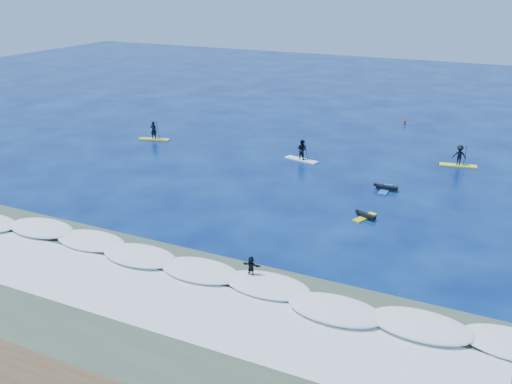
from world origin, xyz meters
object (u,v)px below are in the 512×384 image
at_px(sup_paddler_center, 302,151).
at_px(sup_paddler_right, 459,157).
at_px(marker_buoy, 405,122).
at_px(prone_paddler_far, 386,188).
at_px(prone_paddler_near, 365,216).
at_px(wave_surfer, 251,268).
at_px(sup_paddler_left, 154,133).

height_order(sup_paddler_center, sup_paddler_right, sup_paddler_center).
bearing_deg(marker_buoy, sup_paddler_right, -59.89).
height_order(sup_paddler_center, prone_paddler_far, sup_paddler_center).
distance_m(sup_paddler_center, sup_paddler_right, 13.43).
distance_m(prone_paddler_far, marker_buoy, 21.36).
xyz_separation_m(sup_paddler_center, prone_paddler_far, (8.53, -4.17, -0.65)).
xyz_separation_m(sup_paddler_center, prone_paddler_near, (8.58, -10.03, -0.67)).
relative_size(wave_surfer, marker_buoy, 2.84).
bearing_deg(prone_paddler_near, sup_paddler_center, 61.80).
distance_m(sup_paddler_right, wave_surfer, 26.27).
bearing_deg(sup_paddler_right, prone_paddler_near, -117.01).
bearing_deg(sup_paddler_center, prone_paddler_far, -13.78).
bearing_deg(prone_paddler_near, prone_paddler_far, 21.76).
height_order(sup_paddler_left, prone_paddler_far, sup_paddler_left).
xyz_separation_m(sup_paddler_center, sup_paddler_right, (12.70, 4.38, 0.02)).
bearing_deg(prone_paddler_far, sup_paddler_left, 79.64).
distance_m(sup_paddler_left, wave_surfer, 29.47).
height_order(sup_paddler_left, prone_paddler_near, sup_paddler_left).
height_order(prone_paddler_far, marker_buoy, marker_buoy).
bearing_deg(sup_paddler_right, sup_paddler_center, -172.03).
bearing_deg(sup_paddler_center, wave_surfer, -63.35).
distance_m(sup_paddler_left, sup_paddler_right, 28.72).
height_order(prone_paddler_near, marker_buoy, marker_buoy).
height_order(sup_paddler_right, prone_paddler_far, sup_paddler_right).
distance_m(sup_paddler_left, prone_paddler_far, 24.52).
xyz_separation_m(prone_paddler_far, marker_buoy, (-3.13, 21.13, 0.10)).
relative_size(sup_paddler_left, marker_buoy, 5.27).
xyz_separation_m(sup_paddler_right, prone_paddler_near, (-4.12, -14.41, -0.69)).
bearing_deg(marker_buoy, sup_paddler_left, -140.86).
bearing_deg(marker_buoy, prone_paddler_near, -83.28).
xyz_separation_m(sup_paddler_left, prone_paddler_near, (24.24, -9.85, -0.53)).
bearing_deg(sup_paddler_left, wave_surfer, -59.48).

